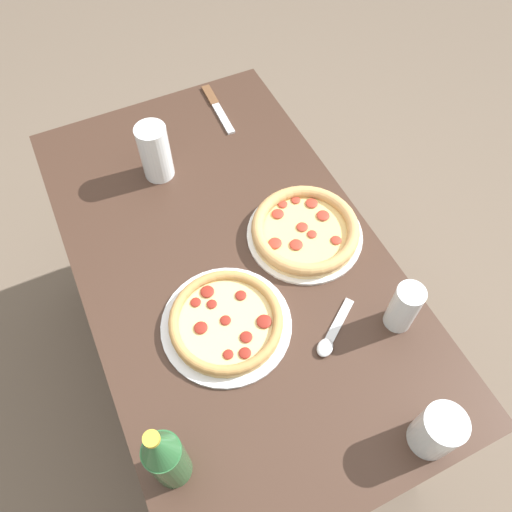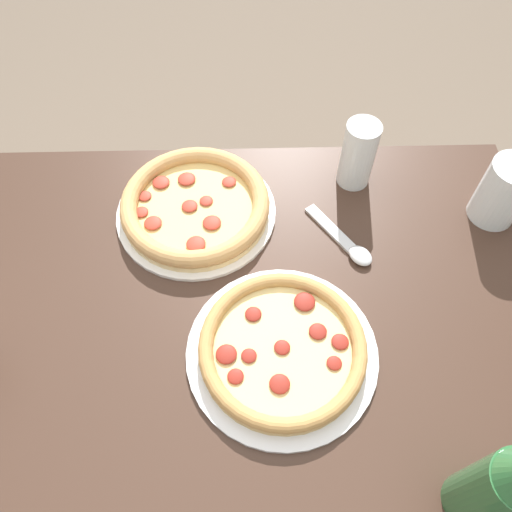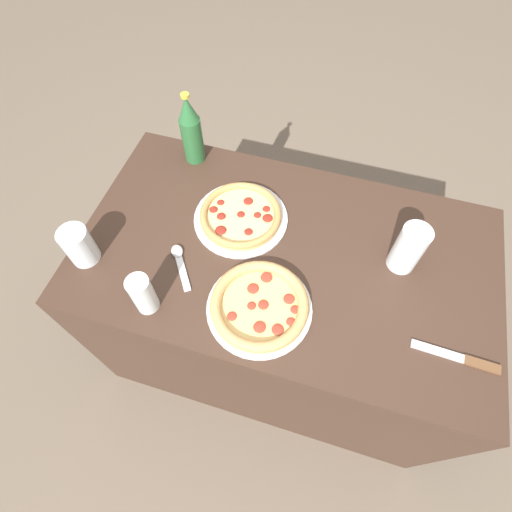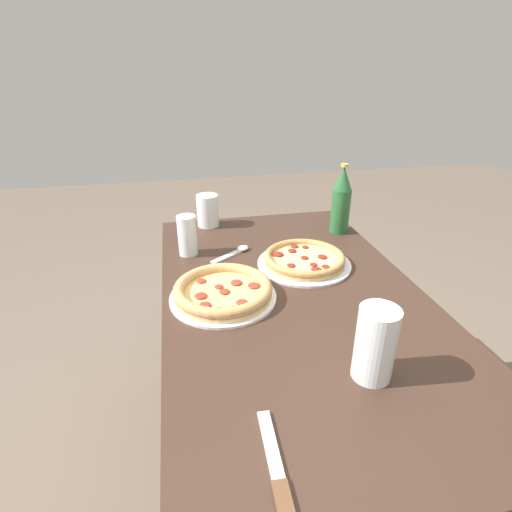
{
  "view_description": "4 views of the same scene",
  "coord_description": "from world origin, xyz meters",
  "px_view_note": "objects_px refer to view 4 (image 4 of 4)",
  "views": [
    {
      "loc": [
        -0.62,
        0.22,
        1.77
      ],
      "look_at": [
        -0.06,
        -0.04,
        0.81
      ],
      "focal_mm": 35.0,
      "sensor_mm": 36.0,
      "label": 1
    },
    {
      "loc": [
        -0.12,
        0.37,
        1.47
      ],
      "look_at": [
        -0.13,
        -0.08,
        0.79
      ],
      "focal_mm": 35.0,
      "sensor_mm": 36.0,
      "label": 2
    },
    {
      "loc": [
        0.09,
        -0.62,
        1.76
      ],
      "look_at": [
        -0.07,
        -0.08,
        0.83
      ],
      "focal_mm": 28.0,
      "sensor_mm": 36.0,
      "label": 3
    },
    {
      "loc": [
        0.89,
        -0.29,
        1.33
      ],
      "look_at": [
        -0.08,
        -0.09,
        0.84
      ],
      "focal_mm": 28.0,
      "sensor_mm": 36.0,
      "label": 4
    }
  ],
  "objects_px": {
    "beer_bottle": "(341,201)",
    "spoon": "(237,251)",
    "glass_lemonade": "(208,212)",
    "pizza_veggie": "(223,291)",
    "pizza_pepperoni": "(304,260)",
    "glass_red_wine": "(375,347)",
    "knife": "(277,474)",
    "glass_cola": "(187,236)"
  },
  "relations": [
    {
      "from": "glass_cola",
      "to": "knife",
      "type": "relative_size",
      "value": 0.6
    },
    {
      "from": "glass_red_wine",
      "to": "glass_lemonade",
      "type": "bearing_deg",
      "value": -164.6
    },
    {
      "from": "beer_bottle",
      "to": "spoon",
      "type": "xyz_separation_m",
      "value": [
        0.11,
        -0.4,
        -0.11
      ]
    },
    {
      "from": "glass_cola",
      "to": "beer_bottle",
      "type": "bearing_deg",
      "value": 98.06
    },
    {
      "from": "pizza_pepperoni",
      "to": "spoon",
      "type": "relative_size",
      "value": 2.02
    },
    {
      "from": "pizza_veggie",
      "to": "spoon",
      "type": "bearing_deg",
      "value": 163.34
    },
    {
      "from": "glass_cola",
      "to": "beer_bottle",
      "type": "xyz_separation_m",
      "value": [
        -0.08,
        0.56,
        0.06
      ]
    },
    {
      "from": "pizza_pepperoni",
      "to": "beer_bottle",
      "type": "height_order",
      "value": "beer_bottle"
    },
    {
      "from": "glass_red_wine",
      "to": "knife",
      "type": "distance_m",
      "value": 0.31
    },
    {
      "from": "knife",
      "to": "glass_red_wine",
      "type": "bearing_deg",
      "value": 125.93
    },
    {
      "from": "knife",
      "to": "spoon",
      "type": "height_order",
      "value": "spoon"
    },
    {
      "from": "beer_bottle",
      "to": "pizza_veggie",
      "type": "bearing_deg",
      "value": -52.25
    },
    {
      "from": "glass_red_wine",
      "to": "spoon",
      "type": "distance_m",
      "value": 0.65
    },
    {
      "from": "glass_cola",
      "to": "beer_bottle",
      "type": "distance_m",
      "value": 0.57
    },
    {
      "from": "pizza_veggie",
      "to": "beer_bottle",
      "type": "distance_m",
      "value": 0.62
    },
    {
      "from": "pizza_veggie",
      "to": "glass_red_wine",
      "type": "xyz_separation_m",
      "value": [
        0.35,
        0.26,
        0.05
      ]
    },
    {
      "from": "pizza_veggie",
      "to": "glass_red_wine",
      "type": "relative_size",
      "value": 1.81
    },
    {
      "from": "pizza_pepperoni",
      "to": "knife",
      "type": "xyz_separation_m",
      "value": [
        0.67,
        -0.26,
        -0.01
      ]
    },
    {
      "from": "beer_bottle",
      "to": "spoon",
      "type": "height_order",
      "value": "beer_bottle"
    },
    {
      "from": "pizza_veggie",
      "to": "beer_bottle",
      "type": "bearing_deg",
      "value": 127.75
    },
    {
      "from": "pizza_veggie",
      "to": "pizza_pepperoni",
      "type": "height_order",
      "value": "pizza_veggie"
    },
    {
      "from": "glass_lemonade",
      "to": "spoon",
      "type": "xyz_separation_m",
      "value": [
        0.27,
        0.07,
        -0.05
      ]
    },
    {
      "from": "pizza_veggie",
      "to": "pizza_pepperoni",
      "type": "bearing_deg",
      "value": 117.38
    },
    {
      "from": "glass_red_wine",
      "to": "knife",
      "type": "bearing_deg",
      "value": -54.07
    },
    {
      "from": "pizza_pepperoni",
      "to": "glass_cola",
      "type": "distance_m",
      "value": 0.38
    },
    {
      "from": "pizza_pepperoni",
      "to": "knife",
      "type": "height_order",
      "value": "pizza_pepperoni"
    },
    {
      "from": "glass_cola",
      "to": "spoon",
      "type": "relative_size",
      "value": 0.92
    },
    {
      "from": "knife",
      "to": "spoon",
      "type": "bearing_deg",
      "value": 175.33
    },
    {
      "from": "glass_lemonade",
      "to": "glass_cola",
      "type": "relative_size",
      "value": 0.92
    },
    {
      "from": "pizza_veggie",
      "to": "spoon",
      "type": "height_order",
      "value": "pizza_veggie"
    },
    {
      "from": "glass_lemonade",
      "to": "beer_bottle",
      "type": "distance_m",
      "value": 0.5
    },
    {
      "from": "pizza_veggie",
      "to": "pizza_pepperoni",
      "type": "xyz_separation_m",
      "value": [
        -0.14,
        0.27,
        -0.0
      ]
    },
    {
      "from": "glass_lemonade",
      "to": "beer_bottle",
      "type": "xyz_separation_m",
      "value": [
        0.16,
        0.47,
        0.07
      ]
    },
    {
      "from": "glass_cola",
      "to": "pizza_veggie",
      "type": "bearing_deg",
      "value": 14.51
    },
    {
      "from": "beer_bottle",
      "to": "knife",
      "type": "height_order",
      "value": "beer_bottle"
    },
    {
      "from": "glass_lemonade",
      "to": "pizza_veggie",
      "type": "bearing_deg",
      "value": -1.37
    },
    {
      "from": "pizza_pepperoni",
      "to": "glass_red_wine",
      "type": "height_order",
      "value": "glass_red_wine"
    },
    {
      "from": "pizza_pepperoni",
      "to": "glass_cola",
      "type": "bearing_deg",
      "value": -113.62
    },
    {
      "from": "pizza_veggie",
      "to": "glass_lemonade",
      "type": "bearing_deg",
      "value": 178.63
    },
    {
      "from": "pizza_pepperoni",
      "to": "glass_lemonade",
      "type": "height_order",
      "value": "glass_lemonade"
    },
    {
      "from": "beer_bottle",
      "to": "knife",
      "type": "xyz_separation_m",
      "value": [
        0.9,
        -0.47,
        -0.12
      ]
    },
    {
      "from": "pizza_veggie",
      "to": "pizza_pepperoni",
      "type": "distance_m",
      "value": 0.31
    }
  ]
}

